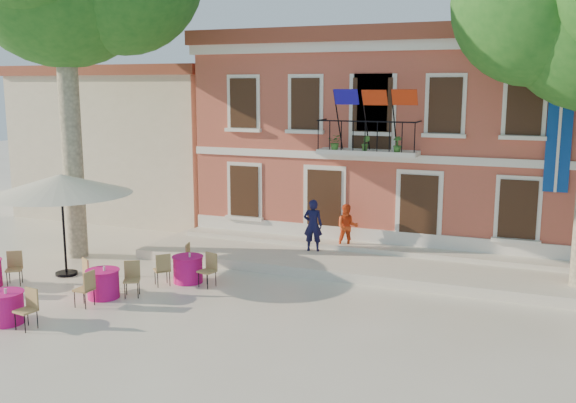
# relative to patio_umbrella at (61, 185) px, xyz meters

# --- Properties ---
(ground) EXTENTS (90.00, 90.00, 0.00)m
(ground) POSITION_rel_patio_umbrella_xyz_m (5.85, -0.38, -2.74)
(ground) COLOR beige
(ground) RESTS_ON ground
(main_building) EXTENTS (13.50, 9.59, 7.50)m
(main_building) POSITION_rel_patio_umbrella_xyz_m (7.86, 9.60, 1.04)
(main_building) COLOR #A9513D
(main_building) RESTS_ON ground
(neighbor_west) EXTENTS (9.40, 9.40, 6.40)m
(neighbor_west) POSITION_rel_patio_umbrella_xyz_m (-3.65, 10.62, 0.48)
(neighbor_west) COLOR beige
(neighbor_west) RESTS_ON ground
(terrace) EXTENTS (14.00, 3.40, 0.30)m
(terrace) POSITION_rel_patio_umbrella_xyz_m (7.85, 4.02, -2.59)
(terrace) COLOR silver
(terrace) RESTS_ON ground
(patio_umbrella) EXTENTS (4.10, 4.10, 3.05)m
(patio_umbrella) POSITION_rel_patio_umbrella_xyz_m (0.00, 0.00, 0.00)
(patio_umbrella) COLOR black
(patio_umbrella) RESTS_ON ground
(pedestrian_navy) EXTENTS (0.68, 0.51, 1.69)m
(pedestrian_navy) POSITION_rel_patio_umbrella_xyz_m (6.29, 4.38, -1.59)
(pedestrian_navy) COLOR #101035
(pedestrian_navy) RESTS_ON terrace
(pedestrian_orange) EXTENTS (0.88, 0.78, 1.50)m
(pedestrian_orange) POSITION_rel_patio_umbrella_xyz_m (7.26, 4.97, -1.69)
(pedestrian_orange) COLOR #E3481A
(pedestrian_orange) RESTS_ON terrace
(cafe_table_0) EXTENTS (1.96, 0.90, 0.95)m
(cafe_table_0) POSITION_rel_patio_umbrella_xyz_m (1.43, -3.74, -2.32)
(cafe_table_0) COLOR #D71465
(cafe_table_0) RESTS_ON ground
(cafe_table_1) EXTENTS (1.87, 1.64, 0.95)m
(cafe_table_1) POSITION_rel_patio_umbrella_xyz_m (2.39, -1.33, -2.31)
(cafe_table_1) COLOR #D71465
(cafe_table_1) RESTS_ON ground
(cafe_table_3) EXTENTS (1.80, 1.82, 0.95)m
(cafe_table_3) POSITION_rel_patio_umbrella_xyz_m (3.77, 0.73, -2.31)
(cafe_table_3) COLOR #D71465
(cafe_table_3) RESTS_ON ground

